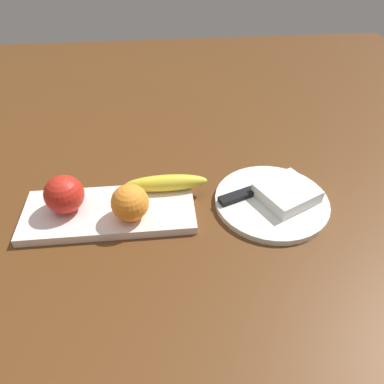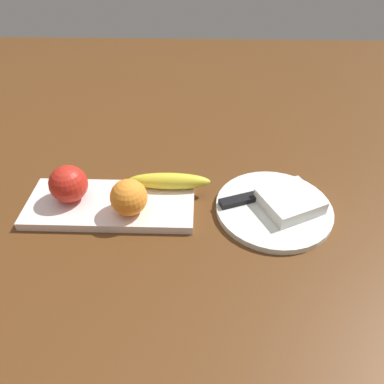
% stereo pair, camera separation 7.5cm
% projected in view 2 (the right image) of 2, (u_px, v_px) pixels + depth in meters
% --- Properties ---
extents(ground_plane, '(2.40, 2.40, 0.00)m').
position_uv_depth(ground_plane, '(101.00, 220.00, 0.75)').
color(ground_plane, '#583216').
extents(fruit_tray, '(0.36, 0.15, 0.02)m').
position_uv_depth(fruit_tray, '(111.00, 204.00, 0.78)').
color(fruit_tray, white).
rests_on(fruit_tray, ground_plane).
extents(apple, '(0.08, 0.08, 0.08)m').
position_uv_depth(apple, '(68.00, 184.00, 0.75)').
color(apple, red).
rests_on(apple, fruit_tray).
extents(banana, '(0.18, 0.04, 0.04)m').
position_uv_depth(banana, '(169.00, 181.00, 0.80)').
color(banana, yellow).
rests_on(banana, fruit_tray).
extents(orange_near_apple, '(0.08, 0.08, 0.08)m').
position_uv_depth(orange_near_apple, '(129.00, 197.00, 0.72)').
color(orange_near_apple, orange).
rests_on(orange_near_apple, fruit_tray).
extents(dinner_plate, '(0.25, 0.25, 0.01)m').
position_uv_depth(dinner_plate, '(274.00, 209.00, 0.77)').
color(dinner_plate, white).
rests_on(dinner_plate, ground_plane).
extents(folded_napkin, '(0.15, 0.14, 0.03)m').
position_uv_depth(folded_napkin, '(290.00, 201.00, 0.76)').
color(folded_napkin, white).
rests_on(folded_napkin, dinner_plate).
extents(knife, '(0.18, 0.08, 0.01)m').
position_uv_depth(knife, '(246.00, 199.00, 0.78)').
color(knife, silver).
rests_on(knife, dinner_plate).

